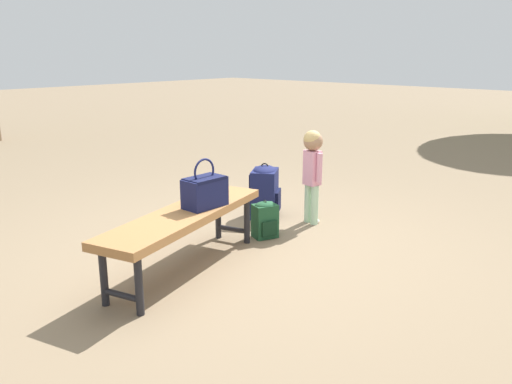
{
  "coord_description": "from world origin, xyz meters",
  "views": [
    {
      "loc": [
        -2.88,
        -2.67,
        1.57
      ],
      "look_at": [
        0.19,
        0.11,
        0.45
      ],
      "focal_mm": 36.63,
      "sensor_mm": 36.0,
      "label": 1
    }
  ],
  "objects_px": {
    "handbag": "(205,190)",
    "park_bench": "(184,219)",
    "backpack_small": "(265,219)",
    "backpack_large": "(265,190)",
    "child_standing": "(312,162)"
  },
  "relations": [
    {
      "from": "child_standing",
      "to": "backpack_large",
      "type": "xyz_separation_m",
      "value": [
        -0.14,
        0.46,
        -0.32
      ]
    },
    {
      "from": "park_bench",
      "to": "child_standing",
      "type": "height_order",
      "value": "child_standing"
    },
    {
      "from": "backpack_large",
      "to": "backpack_small",
      "type": "distance_m",
      "value": 0.6
    },
    {
      "from": "park_bench",
      "to": "child_standing",
      "type": "bearing_deg",
      "value": -1.25
    },
    {
      "from": "park_bench",
      "to": "backpack_small",
      "type": "height_order",
      "value": "park_bench"
    },
    {
      "from": "park_bench",
      "to": "backpack_large",
      "type": "bearing_deg",
      "value": 17.26
    },
    {
      "from": "handbag",
      "to": "child_standing",
      "type": "relative_size",
      "value": 0.42
    },
    {
      "from": "handbag",
      "to": "backpack_small",
      "type": "xyz_separation_m",
      "value": [
        0.73,
        0.05,
        -0.41
      ]
    },
    {
      "from": "handbag",
      "to": "park_bench",
      "type": "bearing_deg",
      "value": 174.52
    },
    {
      "from": "child_standing",
      "to": "backpack_large",
      "type": "distance_m",
      "value": 0.57
    },
    {
      "from": "park_bench",
      "to": "handbag",
      "type": "distance_m",
      "value": 0.26
    },
    {
      "from": "handbag",
      "to": "backpack_large",
      "type": "relative_size",
      "value": 0.69
    },
    {
      "from": "park_bench",
      "to": "backpack_small",
      "type": "xyz_separation_m",
      "value": [
        0.92,
        0.03,
        -0.22
      ]
    },
    {
      "from": "park_bench",
      "to": "child_standing",
      "type": "distance_m",
      "value": 1.52
    },
    {
      "from": "park_bench",
      "to": "child_standing",
      "type": "xyz_separation_m",
      "value": [
        1.51,
        -0.03,
        0.19
      ]
    }
  ]
}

